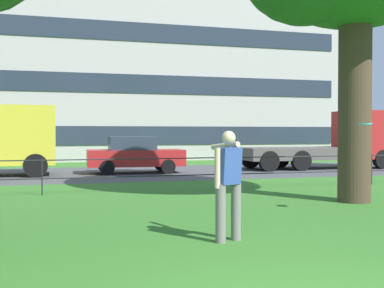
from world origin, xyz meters
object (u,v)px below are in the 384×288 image
at_px(car_red_center, 135,154).
at_px(flatbed_truck_far_left, 336,143).
at_px(frisbee, 365,124).
at_px(apartment_building_background, 143,50).
at_px(person_thrower, 228,182).

distance_m(car_red_center, flatbed_truck_far_left, 9.78).
bearing_deg(frisbee, car_red_center, 103.88).
relative_size(car_red_center, apartment_building_background, 0.15).
xyz_separation_m(person_thrower, flatbed_truck_far_left, (10.39, 13.39, 0.28)).
height_order(frisbee, flatbed_truck_far_left, flatbed_truck_far_left).
bearing_deg(flatbed_truck_far_left, car_red_center, -178.76).
bearing_deg(car_red_center, apartment_building_background, 78.60).
bearing_deg(apartment_building_background, flatbed_truck_far_left, -66.67).
xyz_separation_m(person_thrower, frisbee, (3.51, 1.47, 0.94)).
relative_size(person_thrower, car_red_center, 0.43).
height_order(person_thrower, frisbee, frisbee).
xyz_separation_m(car_red_center, apartment_building_background, (3.14, 15.58, 7.08)).
bearing_deg(apartment_building_background, frisbee, -90.52).
distance_m(person_thrower, frisbee, 3.92).
height_order(car_red_center, apartment_building_background, apartment_building_background).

